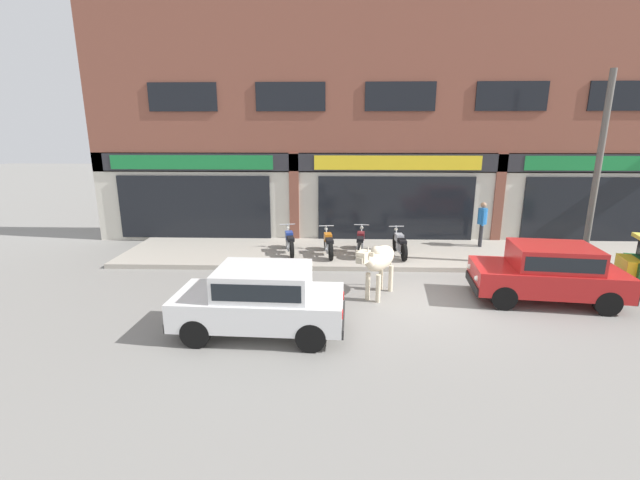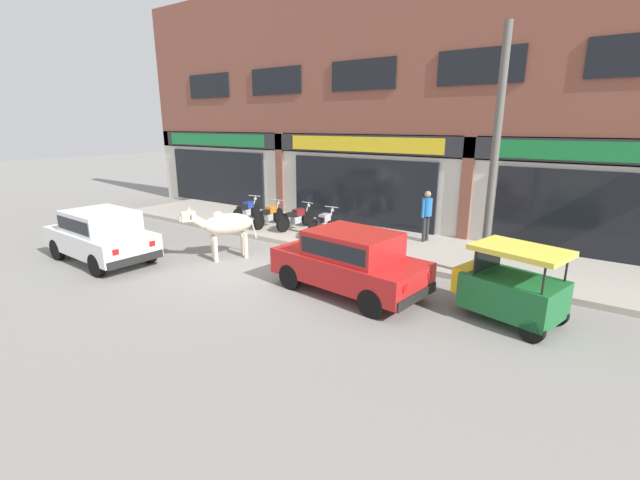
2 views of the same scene
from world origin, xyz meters
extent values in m
plane|color=gray|center=(0.00, 0.00, 0.00)|extent=(90.00, 90.00, 0.00)
cube|color=#A8A093|center=(0.00, 3.98, 0.07)|extent=(19.00, 3.56, 0.15)
cube|color=brown|center=(0.00, 6.03, 5.82)|extent=(23.00, 0.55, 6.27)
cube|color=beige|center=(0.00, 6.03, 1.70)|extent=(23.00, 0.55, 3.40)
cube|color=#28282D|center=(0.00, 5.72, 3.05)|extent=(22.08, 0.08, 0.64)
cube|color=black|center=(-7.67, 5.71, 1.35)|extent=(5.83, 0.10, 2.40)
cube|color=#197A38|center=(-7.67, 5.69, 3.05)|extent=(6.13, 0.05, 0.52)
cube|color=brown|center=(-3.83, 5.74, 1.70)|extent=(0.36, 0.12, 3.40)
cube|color=black|center=(0.00, 5.71, 1.35)|extent=(5.83, 0.10, 2.40)
cube|color=yellow|center=(0.00, 5.69, 3.05)|extent=(6.13, 0.05, 0.52)
cube|color=brown|center=(3.83, 5.74, 1.70)|extent=(0.36, 0.12, 3.40)
cube|color=black|center=(7.67, 5.71, 1.35)|extent=(5.83, 0.10, 2.40)
cube|color=#197A38|center=(7.67, 5.69, 3.05)|extent=(6.13, 0.05, 0.52)
cube|color=black|center=(-7.82, 5.73, 5.37)|extent=(2.50, 0.06, 1.00)
cube|color=black|center=(-3.91, 5.73, 5.37)|extent=(2.50, 0.06, 1.00)
cube|color=black|center=(0.00, 5.73, 5.37)|extent=(2.50, 0.06, 1.00)
cube|color=black|center=(3.91, 5.73, 5.37)|extent=(2.50, 0.06, 1.00)
ellipsoid|color=beige|center=(-1.11, 0.26, 1.02)|extent=(1.12, 1.48, 0.60)
sphere|color=beige|center=(-1.25, 0.01, 1.25)|extent=(0.32, 0.32, 0.32)
cylinder|color=beige|center=(-1.19, -0.19, 0.36)|extent=(0.12, 0.12, 0.72)
cylinder|color=beige|center=(-1.44, -0.05, 0.36)|extent=(0.12, 0.12, 0.72)
cylinder|color=beige|center=(-0.78, 0.58, 0.36)|extent=(0.12, 0.12, 0.72)
cylinder|color=beige|center=(-1.03, 0.71, 0.36)|extent=(0.12, 0.12, 0.72)
cylinder|color=beige|center=(-1.50, -0.46, 1.17)|extent=(0.43, 0.52, 0.43)
cube|color=beige|center=(-1.62, -0.69, 1.34)|extent=(0.36, 0.42, 0.26)
cube|color=tan|center=(-1.71, -0.85, 1.30)|extent=(0.21, 0.20, 0.14)
cone|color=beige|center=(-1.52, -0.70, 1.52)|extent=(0.10, 0.13, 0.19)
cone|color=beige|center=(-1.69, -0.61, 1.52)|extent=(0.10, 0.13, 0.19)
cube|color=beige|center=(-1.44, -0.70, 1.40)|extent=(0.14, 0.10, 0.10)
cube|color=beige|center=(-1.73, -0.55, 1.40)|extent=(0.14, 0.10, 0.10)
cylinder|color=beige|center=(-0.76, 0.91, 0.80)|extent=(0.11, 0.16, 0.60)
cylinder|color=black|center=(1.79, -0.56, 0.30)|extent=(0.62, 0.25, 0.60)
cylinder|color=black|center=(1.95, 0.87, 0.30)|extent=(0.62, 0.25, 0.60)
cylinder|color=black|center=(4.07, -0.82, 0.30)|extent=(0.62, 0.25, 0.60)
cylinder|color=black|center=(4.24, 0.61, 0.30)|extent=(0.62, 0.25, 0.60)
cube|color=red|center=(3.01, 0.02, 0.60)|extent=(3.66, 1.99, 0.60)
cube|color=red|center=(3.11, 0.01, 1.18)|extent=(2.05, 1.65, 0.56)
cube|color=black|center=(3.11, 0.01, 1.18)|extent=(1.90, 1.65, 0.35)
cube|color=black|center=(1.30, 0.22, 0.38)|extent=(0.29, 1.52, 0.20)
cube|color=black|center=(4.73, -0.17, 0.38)|extent=(0.29, 1.52, 0.20)
sphere|color=silver|center=(1.21, -0.25, 0.68)|extent=(0.14, 0.14, 0.14)
sphere|color=silver|center=(1.32, 0.70, 0.68)|extent=(0.14, 0.14, 0.14)
cube|color=red|center=(4.70, -0.67, 0.70)|extent=(0.05, 0.16, 0.14)
cube|color=red|center=(4.81, 0.32, 0.70)|extent=(0.05, 0.16, 0.14)
cylinder|color=black|center=(-5.05, -2.64, 0.30)|extent=(0.61, 0.20, 0.60)
cylinder|color=black|center=(-4.99, -1.20, 0.30)|extent=(0.61, 0.20, 0.60)
cylinder|color=black|center=(-2.75, -2.74, 0.30)|extent=(0.61, 0.20, 0.60)
cylinder|color=black|center=(-2.69, -1.30, 0.30)|extent=(0.61, 0.20, 0.60)
cube|color=white|center=(-3.87, -1.97, 0.60)|extent=(3.56, 1.74, 0.60)
cube|color=white|center=(-3.77, -1.97, 1.18)|extent=(1.96, 1.52, 0.56)
cube|color=black|center=(-3.77, -1.97, 1.18)|extent=(1.81, 1.53, 0.35)
cube|color=black|center=(-5.60, -1.90, 0.38)|extent=(0.18, 1.52, 0.20)
cube|color=black|center=(-2.14, -2.04, 0.38)|extent=(0.18, 1.52, 0.20)
sphere|color=silver|center=(-5.65, -2.38, 0.68)|extent=(0.14, 0.14, 0.14)
sphere|color=silver|center=(-5.61, -1.42, 0.68)|extent=(0.14, 0.14, 0.14)
cube|color=red|center=(-2.14, -2.54, 0.70)|extent=(0.04, 0.16, 0.14)
cube|color=red|center=(-2.09, -1.54, 0.70)|extent=(0.04, 0.16, 0.14)
cylinder|color=black|center=(5.52, 0.79, 0.22)|extent=(0.46, 0.22, 0.44)
cylinder|color=black|center=(6.90, -0.10, 0.22)|extent=(0.46, 0.22, 0.44)
cylinder|color=black|center=(7.15, 0.91, 0.22)|extent=(0.46, 0.22, 0.44)
cube|color=#19602D|center=(6.39, 0.57, 0.57)|extent=(1.94, 1.55, 0.70)
cube|color=yellow|center=(5.52, 0.79, 0.67)|extent=(0.56, 0.93, 0.52)
cylinder|color=black|center=(5.72, 0.23, 1.19)|extent=(0.04, 0.04, 0.55)
cylinder|color=black|center=(5.96, 1.19, 1.19)|extent=(0.04, 0.04, 0.55)
cylinder|color=black|center=(6.96, -0.09, 1.19)|extent=(0.04, 0.04, 0.55)
cylinder|color=black|center=(7.20, 0.87, 1.19)|extent=(0.04, 0.04, 0.55)
cube|color=#DBCC42|center=(6.44, 0.55, 1.47)|extent=(1.84, 1.47, 0.10)
cube|color=black|center=(5.84, 0.71, 1.19)|extent=(0.26, 0.91, 0.50)
cylinder|color=black|center=(-3.95, 4.32, 0.43)|extent=(0.21, 0.57, 0.56)
cylinder|color=black|center=(-3.69, 3.09, 0.43)|extent=(0.21, 0.57, 0.56)
cube|color=#B2B5BA|center=(-3.81, 3.69, 0.47)|extent=(0.26, 0.35, 0.24)
cube|color=navy|center=(-3.85, 3.84, 0.73)|extent=(0.32, 0.44, 0.24)
cube|color=black|center=(-3.76, 3.45, 0.71)|extent=(0.32, 0.55, 0.12)
cylinder|color=#B2B5BA|center=(-3.93, 4.26, 0.73)|extent=(0.09, 0.27, 0.59)
cylinder|color=#B2B5BA|center=(-3.94, 4.30, 1.01)|extent=(0.52, 0.14, 0.03)
sphere|color=silver|center=(-3.95, 4.36, 0.89)|extent=(0.12, 0.12, 0.12)
cylinder|color=#B2B5BA|center=(-3.84, 3.31, 0.39)|extent=(0.16, 0.48, 0.06)
cylinder|color=black|center=(-2.58, 4.12, 0.43)|extent=(0.18, 0.57, 0.56)
cylinder|color=black|center=(-2.41, 2.88, 0.43)|extent=(0.18, 0.57, 0.56)
cube|color=#B2B5BA|center=(-2.49, 3.48, 0.47)|extent=(0.24, 0.34, 0.24)
cube|color=orange|center=(-2.52, 3.63, 0.73)|extent=(0.29, 0.43, 0.24)
cube|color=black|center=(-2.46, 3.24, 0.71)|extent=(0.29, 0.55, 0.12)
cylinder|color=#B2B5BA|center=(-2.57, 4.06, 0.73)|extent=(0.08, 0.27, 0.59)
cylinder|color=#B2B5BA|center=(-2.58, 4.10, 1.01)|extent=(0.52, 0.10, 0.03)
sphere|color=silver|center=(-2.59, 4.15, 0.89)|extent=(0.12, 0.12, 0.12)
cylinder|color=#B2B5BA|center=(-2.55, 3.10, 0.39)|extent=(0.13, 0.48, 0.06)
cylinder|color=black|center=(-1.35, 4.33, 0.43)|extent=(0.16, 0.57, 0.56)
cylinder|color=black|center=(-1.48, 3.09, 0.43)|extent=(0.16, 0.57, 0.56)
cube|color=#B2B5BA|center=(-1.41, 3.69, 0.47)|extent=(0.23, 0.34, 0.24)
cube|color=maroon|center=(-1.40, 3.85, 0.73)|extent=(0.28, 0.42, 0.24)
cube|color=black|center=(-1.44, 3.45, 0.71)|extent=(0.27, 0.54, 0.12)
cylinder|color=#B2B5BA|center=(-1.35, 4.27, 0.73)|extent=(0.07, 0.27, 0.59)
cylinder|color=#B2B5BA|center=(-1.35, 4.31, 1.01)|extent=(0.52, 0.09, 0.03)
sphere|color=silver|center=(-1.34, 4.37, 0.89)|extent=(0.12, 0.12, 0.12)
cylinder|color=#B2B5BA|center=(-1.56, 3.34, 0.39)|extent=(0.11, 0.48, 0.06)
cylinder|color=black|center=(-0.17, 4.13, 0.43)|extent=(0.14, 0.57, 0.56)
cylinder|color=black|center=(-0.07, 2.88, 0.43)|extent=(0.14, 0.57, 0.56)
cube|color=#B2B5BA|center=(-0.12, 3.48, 0.47)|extent=(0.23, 0.34, 0.24)
cube|color=#A8AAB2|center=(-0.13, 3.64, 0.73)|extent=(0.27, 0.42, 0.24)
cube|color=black|center=(-0.10, 3.24, 0.71)|extent=(0.26, 0.54, 0.12)
cylinder|color=#B2B5BA|center=(-0.16, 4.07, 0.73)|extent=(0.06, 0.27, 0.59)
cylinder|color=#B2B5BA|center=(-0.17, 4.11, 1.01)|extent=(0.52, 0.07, 0.03)
sphere|color=silver|center=(-0.17, 4.17, 0.89)|extent=(0.12, 0.12, 0.12)
cylinder|color=#B2B5BA|center=(-0.20, 3.12, 0.39)|extent=(0.10, 0.48, 0.06)
cylinder|color=#2D2D33|center=(2.98, 4.87, 0.56)|extent=(0.11, 0.11, 0.82)
cylinder|color=#2D2D33|center=(2.94, 4.69, 0.56)|extent=(0.11, 0.11, 0.82)
cylinder|color=#236BB7|center=(2.96, 4.78, 1.25)|extent=(0.32, 0.32, 0.56)
cylinder|color=#236BB7|center=(3.00, 4.99, 1.22)|extent=(0.08, 0.08, 0.56)
cylinder|color=#236BB7|center=(2.92, 4.57, 1.22)|extent=(0.08, 0.08, 0.56)
sphere|color=tan|center=(2.96, 4.78, 1.65)|extent=(0.20, 0.20, 0.20)
cylinder|color=#595651|center=(5.35, 2.50, 3.01)|extent=(0.18, 0.18, 5.72)
camera|label=1|loc=(-2.31, -10.31, 4.21)|focal=24.00mm
camera|label=2|loc=(7.77, -7.87, 3.76)|focal=24.00mm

